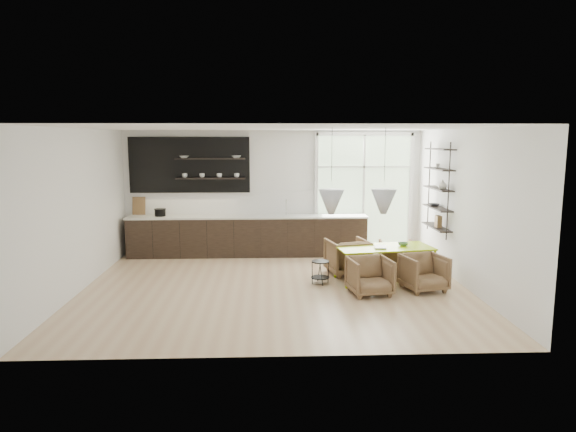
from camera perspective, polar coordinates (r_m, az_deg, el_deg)
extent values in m
cube|color=#D3B48B|center=(9.53, -1.41, -7.99)|extent=(7.00, 6.00, 0.01)
cube|color=white|center=(12.20, -1.65, 2.67)|extent=(7.00, 0.02, 2.90)
cube|color=white|center=(9.81, -22.33, 0.53)|extent=(0.02, 6.00, 2.90)
cube|color=white|center=(9.91, 19.25, 0.77)|extent=(0.02, 6.00, 2.90)
cube|color=white|center=(9.13, -1.48, 9.75)|extent=(7.00, 6.00, 0.01)
cube|color=#B2D1A5|center=(12.38, 8.36, 2.67)|extent=(2.20, 0.02, 2.70)
cube|color=silver|center=(12.35, 8.39, 2.66)|extent=(2.30, 0.08, 2.80)
cone|color=silver|center=(8.76, 4.83, 1.57)|extent=(0.44, 0.44, 0.42)
cone|color=silver|center=(8.92, 10.58, 1.58)|extent=(0.44, 0.44, 0.42)
cylinder|color=black|center=(8.70, 4.90, 6.84)|extent=(0.01, 0.01, 0.89)
cylinder|color=black|center=(8.86, 10.72, 6.75)|extent=(0.01, 0.01, 0.89)
cube|color=black|center=(12.02, -4.48, -2.26)|extent=(5.50, 0.65, 0.90)
cube|color=beige|center=(11.94, -4.50, -0.05)|extent=(5.54, 0.69, 0.04)
cube|color=white|center=(12.22, -4.46, 1.48)|extent=(5.50, 0.02, 0.55)
cube|color=black|center=(12.24, -10.87, 5.59)|extent=(2.80, 0.06, 1.30)
cube|color=black|center=(12.03, -8.62, 6.32)|extent=(1.60, 0.28, 0.03)
cube|color=black|center=(12.06, -8.58, 4.18)|extent=(1.60, 0.28, 0.03)
cube|color=brown|center=(12.50, -16.24, 1.09)|extent=(0.30, 0.10, 0.42)
cylinder|color=silver|center=(12.01, -0.20, 1.00)|extent=(0.02, 0.02, 0.40)
imported|color=white|center=(12.11, -11.47, 6.45)|extent=(0.22, 0.22, 0.05)
imported|color=white|center=(11.98, -5.76, 6.56)|extent=(0.22, 0.22, 0.05)
imported|color=white|center=(12.13, -11.41, 4.43)|extent=(0.12, 0.12, 0.10)
imported|color=white|center=(12.08, -9.53, 4.47)|extent=(0.12, 0.12, 0.10)
imported|color=white|center=(12.03, -7.63, 4.49)|extent=(0.12, 0.12, 0.10)
imported|color=white|center=(12.00, -5.72, 4.52)|extent=(0.12, 0.12, 0.10)
cylinder|color=black|center=(12.17, -14.02, 0.35)|extent=(0.25, 0.25, 0.15)
cube|color=black|center=(10.39, 17.39, 2.60)|extent=(0.02, 0.02, 1.90)
cube|color=black|center=(11.52, 15.40, 3.25)|extent=(0.02, 0.02, 1.90)
cube|color=black|center=(11.06, 16.17, -1.18)|extent=(0.26, 1.20, 0.02)
cube|color=black|center=(11.00, 16.26, 0.87)|extent=(0.26, 1.20, 0.02)
cube|color=black|center=(10.95, 16.35, 2.94)|extent=(0.26, 1.20, 0.02)
cube|color=black|center=(10.92, 16.44, 5.03)|extent=(0.26, 1.20, 0.03)
cube|color=black|center=(10.90, 16.53, 7.13)|extent=(0.26, 1.20, 0.03)
imported|color=white|center=(10.71, 16.79, 3.38)|extent=(0.18, 0.18, 0.19)
imported|color=#333338|center=(11.18, 15.94, 1.21)|extent=(0.22, 0.22, 0.05)
imported|color=white|center=(11.01, 16.28, 5.37)|extent=(0.10, 0.10, 0.09)
cube|color=brown|center=(10.94, 16.36, -0.59)|extent=(0.10, 0.18, 0.24)
cube|color=#A5D208|center=(10.02, 10.66, -3.46)|extent=(1.91, 1.08, 0.03)
cube|color=#A5D208|center=(9.47, 6.53, -6.13)|extent=(0.05, 0.05, 0.63)
cube|color=#A5D208|center=(10.15, 5.28, -5.10)|extent=(0.05, 0.05, 0.63)
cube|color=#A5D208|center=(10.12, 15.96, -5.45)|extent=(0.05, 0.05, 0.63)
cube|color=#A5D208|center=(10.76, 14.19, -4.54)|extent=(0.05, 0.05, 0.63)
imported|color=brown|center=(10.43, 6.63, -4.50)|extent=(0.92, 0.94, 0.72)
imported|color=brown|center=(10.86, 11.96, -4.34)|extent=(0.75, 0.76, 0.63)
imported|color=brown|center=(9.18, 9.08, -6.60)|extent=(0.81, 0.82, 0.66)
imported|color=brown|center=(9.61, 14.86, -6.10)|extent=(0.85, 0.87, 0.66)
cylinder|color=black|center=(9.69, 3.62, -5.07)|extent=(0.33, 0.33, 0.02)
cylinder|color=black|center=(9.77, 3.60, -6.82)|extent=(0.35, 0.35, 0.02)
cylinder|color=black|center=(9.76, 4.51, -6.27)|extent=(0.01, 0.01, 0.43)
cylinder|color=black|center=(9.89, 3.49, -6.07)|extent=(0.01, 0.01, 0.43)
cylinder|color=black|center=(9.72, 2.71, -6.32)|extent=(0.01, 0.01, 0.43)
cylinder|color=black|center=(9.60, 3.73, -6.53)|extent=(0.01, 0.01, 0.43)
imported|color=white|center=(9.90, 9.59, -3.41)|extent=(0.27, 0.33, 0.03)
imported|color=#547F51|center=(10.19, 12.66, -3.07)|extent=(0.24, 0.24, 0.06)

